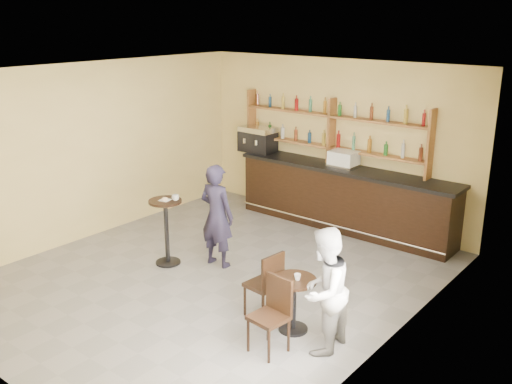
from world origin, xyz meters
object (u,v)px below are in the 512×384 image
Objects in this scene: bar_counter at (344,198)px; chair_south at (269,317)px; man_main at (217,216)px; patron_second at (324,291)px; cafe_table at (294,305)px; chair_west at (263,284)px; pastry_case at (344,159)px; pedestal_table at (167,232)px; espresso_machine at (258,139)px.

bar_counter is 4.68× the size of chair_south.
man_main reaches higher than bar_counter.
patron_second reaches higher than bar_counter.
cafe_table is 0.56m from chair_west.
man_main is 2.41m from cafe_table.
chair_west is (0.88, -3.63, -0.13)m from bar_counter.
pastry_case is 0.70× the size of cafe_table.
pastry_case reaches higher than bar_counter.
pastry_case is at bearing 67.26° from pedestal_table.
cafe_table is (1.43, -3.68, -0.24)m from bar_counter.
chair_west is at bearing 148.22° from man_main.
cafe_table is at bearing 153.31° from man_main.
pedestal_table is (0.71, -3.28, -0.92)m from espresso_machine.
espresso_machine reaches higher than chair_south.
pedestal_table is 1.16× the size of chair_south.
chair_south is at bearing -52.86° from espresso_machine.
cafe_table is (1.48, -3.68, -1.00)m from pastry_case.
bar_counter is 0.77m from pastry_case.
pastry_case is 4.09m from cafe_table.
pedestal_table is 2.33m from chair_west.
chair_west is 0.60× the size of patron_second.
pastry_case is 4.63m from chair_south.
bar_counter reaches higher than chair_south.
cafe_table is 0.70m from patron_second.
man_main is 1.80× the size of chair_south.
bar_counter is at bearing -109.42° from man_main.
espresso_machine is at bearing -137.17° from patron_second.
pastry_case reaches higher than chair_south.
chair_south is at bearing 141.79° from man_main.
chair_west reaches higher than chair_south.
pedestal_table is 2.89m from cafe_table.
pastry_case reaches higher than cafe_table.
man_main is at bearing -66.58° from espresso_machine.
man_main is 2.90m from patron_second.
bar_counter is 4.03× the size of pedestal_table.
cafe_table is at bearing -68.79° from bar_counter.
pedestal_table is 0.69× the size of patron_second.
bar_counter is 4.67× the size of chair_west.
pedestal_table is 0.89m from man_main.
espresso_machine is 5.24m from cafe_table.
pedestal_table is (-1.37, -3.28, -0.81)m from pastry_case.
chair_south is at bearing -64.18° from pastry_case.
patron_second is at bearing -46.02° from espresso_machine.
bar_counter is 2.60× the size of man_main.
bar_counter is at bearing 114.98° from chair_south.
pedestal_table is at bearing 31.74° from man_main.
man_main is (-0.70, -2.79, -0.51)m from pastry_case.
bar_counter is at bearing -3.03° from espresso_machine.
espresso_machine is 0.46× the size of patron_second.
man_main is at bearing 157.66° from cafe_table.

